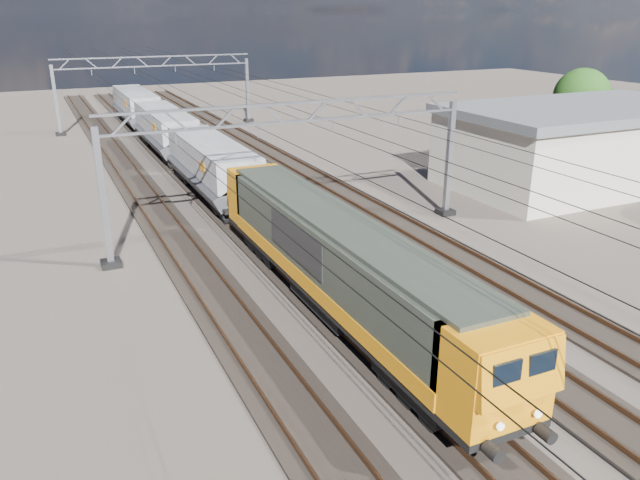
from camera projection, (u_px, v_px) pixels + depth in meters
name	position (u px, v px, depth m)	size (l,w,h in m)	color
ground	(330.00, 264.00, 29.69)	(160.00, 160.00, 0.00)	#2A2420
track_outer_west	(207.00, 284.00, 27.30)	(2.60, 140.00, 0.30)	black
track_loco	(291.00, 269.00, 28.88)	(2.60, 140.00, 0.30)	black
track_inner_east	(367.00, 256.00, 30.45)	(2.60, 140.00, 0.30)	black
track_outer_east	(435.00, 243.00, 32.03)	(2.60, 140.00, 0.30)	black
catenary_gantry_mid	(296.00, 166.00, 31.74)	(19.90, 0.90, 7.11)	#91949E
catenary_gantry_far	(157.00, 89.00, 62.38)	(19.90, 0.90, 7.11)	#91949E
overhead_wires	(268.00, 118.00, 34.51)	(12.03, 140.00, 0.53)	black
locomotive	(338.00, 259.00, 23.99)	(2.76, 21.10, 3.62)	black
hopper_wagon_lead	(212.00, 165.00, 39.08)	(3.38, 13.00, 3.25)	black
hopper_wagon_mid	(165.00, 128.00, 51.17)	(3.38, 13.00, 3.25)	black
hopper_wagon_third	(136.00, 106.00, 63.25)	(3.38, 13.00, 3.25)	black
industrial_shed	(582.00, 145.00, 42.53)	(18.60, 10.60, 5.40)	beige
tree_far	(586.00, 99.00, 51.86)	(5.15, 4.75, 6.92)	#372419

